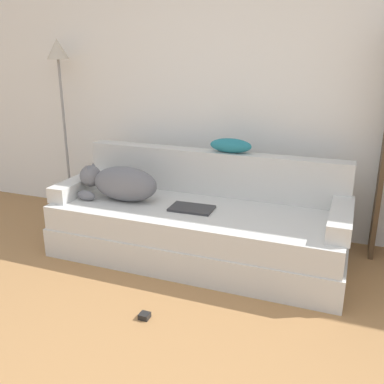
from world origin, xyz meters
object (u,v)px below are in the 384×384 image
at_px(couch, 196,233).
at_px(power_adapter, 145,316).
at_px(dog, 120,183).
at_px(throw_pillow, 231,146).
at_px(floor_lamp, 60,84).
at_px(laptop, 192,208).

relative_size(couch, power_adapter, 36.36).
xyz_separation_m(couch, power_adapter, (-0.00, -0.89, -0.19)).
relative_size(dog, throw_pillow, 1.99).
distance_m(couch, power_adapter, 0.91).
bearing_deg(floor_lamp, dog, -32.28).
bearing_deg(power_adapter, throw_pillow, 83.14).
height_order(couch, throw_pillow, throw_pillow).
bearing_deg(couch, dog, -174.42).
bearing_deg(laptop, power_adapter, -91.12).
distance_m(couch, laptop, 0.23).
height_order(throw_pillow, floor_lamp, floor_lamp).
height_order(dog, power_adapter, dog).
bearing_deg(laptop, couch, 74.09).
height_order(floor_lamp, power_adapter, floor_lamp).
distance_m(couch, floor_lamp, 1.97).
bearing_deg(couch, floor_lamp, 161.12).
bearing_deg(couch, laptop, -103.77).
bearing_deg(dog, laptop, -0.17).
bearing_deg(dog, couch, 5.58).
relative_size(laptop, throw_pillow, 0.97).
bearing_deg(dog, floor_lamp, 147.72).
xyz_separation_m(dog, floor_lamp, (-0.95, 0.60, 0.70)).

